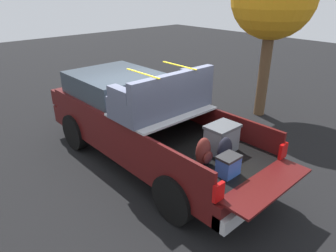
{
  "coord_description": "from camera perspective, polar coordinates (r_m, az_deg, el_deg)",
  "views": [
    {
      "loc": [
        -4.77,
        3.78,
        3.65
      ],
      "look_at": [
        -0.6,
        0.0,
        1.1
      ],
      "focal_mm": 32.98,
      "sensor_mm": 36.0,
      "label": 1
    }
  ],
  "objects": [
    {
      "name": "pickup_truck",
      "position": [
        6.91,
        -5.32,
        1.4
      ],
      "size": [
        6.05,
        2.06,
        2.23
      ],
      "color": "#470F0F",
      "rests_on": "ground_plane"
    },
    {
      "name": "ground_plane",
      "position": [
        7.09,
        -3.28,
        -6.63
      ],
      "size": [
        40.0,
        40.0,
        0.0
      ],
      "primitive_type": "plane",
      "color": "black"
    }
  ]
}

